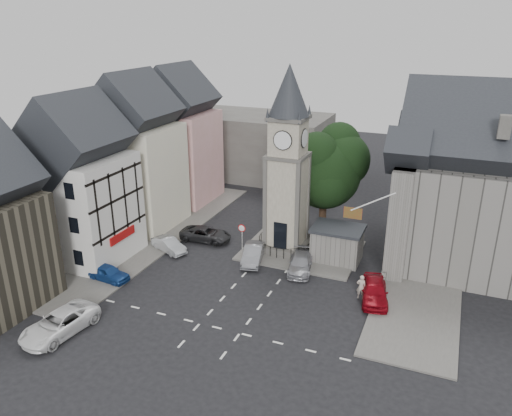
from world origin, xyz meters
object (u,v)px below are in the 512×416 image
at_px(car_east_red, 374,291).
at_px(pedestrian, 361,287).
at_px(clock_tower, 288,162).
at_px(stone_shelter, 337,244).
at_px(car_west_blue, 108,273).

relative_size(car_east_red, pedestrian, 2.41).
distance_m(clock_tower, pedestrian, 12.29).
bearing_deg(stone_shelter, car_east_red, -52.18).
height_order(clock_tower, car_west_blue, clock_tower).
bearing_deg(car_east_red, car_west_blue, -178.48).
bearing_deg(car_west_blue, car_east_red, -70.73).
bearing_deg(car_west_blue, stone_shelter, -51.69).
xyz_separation_m(stone_shelter, car_west_blue, (-15.99, -10.41, -0.91)).
relative_size(stone_shelter, car_east_red, 0.93).
bearing_deg(clock_tower, stone_shelter, -5.84).
xyz_separation_m(car_east_red, pedestrian, (-0.97, -0.13, 0.17)).
bearing_deg(pedestrian, stone_shelter, -66.12).
bearing_deg(car_west_blue, pedestrian, -70.41).
xyz_separation_m(clock_tower, car_east_red, (8.97, -5.86, -7.33)).
xyz_separation_m(stone_shelter, car_east_red, (4.17, -5.37, -0.76)).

